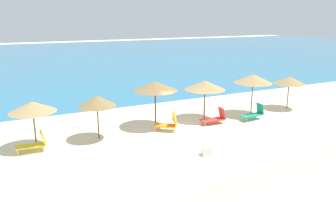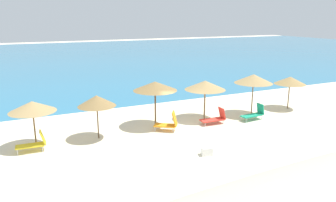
{
  "view_description": "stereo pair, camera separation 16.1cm",
  "coord_description": "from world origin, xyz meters",
  "px_view_note": "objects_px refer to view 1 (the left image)",
  "views": [
    {
      "loc": [
        -8.91,
        -15.61,
        6.63
      ],
      "look_at": [
        -0.2,
        2.4,
        1.48
      ],
      "focal_mm": 35.12,
      "sensor_mm": 36.0,
      "label": 1
    },
    {
      "loc": [
        -8.76,
        -15.68,
        6.63
      ],
      "look_at": [
        -0.2,
        2.4,
        1.48
      ],
      "focal_mm": 35.12,
      "sensor_mm": 36.0,
      "label": 2
    }
  ],
  "objects_px": {
    "beach_umbrella_0": "(32,107)",
    "cooler_box": "(208,151)",
    "beach_umbrella_4": "(253,79)",
    "lounge_chair_1": "(34,144)",
    "beach_umbrella_3": "(205,85)",
    "lounge_chair_3": "(169,123)",
    "beach_umbrella_1": "(97,101)",
    "beach_umbrella_2": "(155,86)",
    "beach_umbrella_5": "(289,80)",
    "lounge_chair_0": "(254,113)",
    "lounge_chair_2": "(215,118)"
  },
  "relations": [
    {
      "from": "beach_umbrella_0",
      "to": "cooler_box",
      "type": "xyz_separation_m",
      "value": [
        7.53,
        -4.75,
        -1.99
      ]
    },
    {
      "from": "beach_umbrella_4",
      "to": "lounge_chair_1",
      "type": "distance_m",
      "value": 14.31
    },
    {
      "from": "beach_umbrella_3",
      "to": "lounge_chair_3",
      "type": "distance_m",
      "value": 3.84
    },
    {
      "from": "beach_umbrella_1",
      "to": "beach_umbrella_2",
      "type": "bearing_deg",
      "value": 9.2
    },
    {
      "from": "beach_umbrella_4",
      "to": "lounge_chair_3",
      "type": "distance_m",
      "value": 7.03
    },
    {
      "from": "beach_umbrella_5",
      "to": "lounge_chair_0",
      "type": "distance_m",
      "value": 4.55
    },
    {
      "from": "beach_umbrella_1",
      "to": "lounge_chair_1",
      "type": "bearing_deg",
      "value": -172.57
    },
    {
      "from": "lounge_chair_0",
      "to": "lounge_chair_3",
      "type": "relative_size",
      "value": 1.12
    },
    {
      "from": "beach_umbrella_0",
      "to": "beach_umbrella_4",
      "type": "distance_m",
      "value": 14.03
    },
    {
      "from": "beach_umbrella_5",
      "to": "beach_umbrella_0",
      "type": "bearing_deg",
      "value": 179.77
    },
    {
      "from": "beach_umbrella_0",
      "to": "beach_umbrella_1",
      "type": "xyz_separation_m",
      "value": [
        3.27,
        -0.16,
        -0.02
      ]
    },
    {
      "from": "beach_umbrella_2",
      "to": "beach_umbrella_5",
      "type": "bearing_deg",
      "value": -2.8
    },
    {
      "from": "beach_umbrella_0",
      "to": "lounge_chair_0",
      "type": "distance_m",
      "value": 13.58
    },
    {
      "from": "beach_umbrella_5",
      "to": "lounge_chair_2",
      "type": "xyz_separation_m",
      "value": [
        -6.89,
        -0.71,
        -1.73
      ]
    },
    {
      "from": "beach_umbrella_1",
      "to": "beach_umbrella_0",
      "type": "bearing_deg",
      "value": 177.13
    },
    {
      "from": "beach_umbrella_0",
      "to": "cooler_box",
      "type": "distance_m",
      "value": 9.12
    },
    {
      "from": "beach_umbrella_5",
      "to": "lounge_chair_2",
      "type": "distance_m",
      "value": 7.14
    },
    {
      "from": "cooler_box",
      "to": "beach_umbrella_4",
      "type": "bearing_deg",
      "value": 35.24
    },
    {
      "from": "beach_umbrella_1",
      "to": "beach_umbrella_2",
      "type": "height_order",
      "value": "beach_umbrella_2"
    },
    {
      "from": "beach_umbrella_2",
      "to": "lounge_chair_2",
      "type": "height_order",
      "value": "beach_umbrella_2"
    },
    {
      "from": "lounge_chair_0",
      "to": "lounge_chair_2",
      "type": "bearing_deg",
      "value": 76.63
    },
    {
      "from": "lounge_chair_2",
      "to": "beach_umbrella_2",
      "type": "bearing_deg",
      "value": 73.79
    },
    {
      "from": "beach_umbrella_5",
      "to": "lounge_chair_2",
      "type": "relative_size",
      "value": 1.47
    },
    {
      "from": "beach_umbrella_3",
      "to": "cooler_box",
      "type": "relative_size",
      "value": 4.93
    },
    {
      "from": "beach_umbrella_5",
      "to": "lounge_chair_1",
      "type": "distance_m",
      "value": 17.7
    },
    {
      "from": "beach_umbrella_1",
      "to": "lounge_chair_0",
      "type": "relative_size",
      "value": 1.47
    },
    {
      "from": "beach_umbrella_0",
      "to": "beach_umbrella_3",
      "type": "bearing_deg",
      "value": 2.06
    },
    {
      "from": "beach_umbrella_0",
      "to": "beach_umbrella_2",
      "type": "bearing_deg",
      "value": 3.6
    },
    {
      "from": "beach_umbrella_0",
      "to": "beach_umbrella_2",
      "type": "height_order",
      "value": "beach_umbrella_2"
    },
    {
      "from": "beach_umbrella_0",
      "to": "lounge_chair_3",
      "type": "distance_m",
      "value": 7.56
    },
    {
      "from": "beach_umbrella_0",
      "to": "beach_umbrella_2",
      "type": "xyz_separation_m",
      "value": [
        7.0,
        0.44,
        0.35
      ]
    },
    {
      "from": "beach_umbrella_2",
      "to": "lounge_chair_1",
      "type": "height_order",
      "value": "beach_umbrella_2"
    },
    {
      "from": "beach_umbrella_0",
      "to": "beach_umbrella_5",
      "type": "bearing_deg",
      "value": -0.23
    },
    {
      "from": "beach_umbrella_1",
      "to": "beach_umbrella_2",
      "type": "distance_m",
      "value": 3.8
    },
    {
      "from": "lounge_chair_0",
      "to": "lounge_chair_3",
      "type": "distance_m",
      "value": 6.1
    },
    {
      "from": "lounge_chair_1",
      "to": "lounge_chair_2",
      "type": "xyz_separation_m",
      "value": [
        10.73,
        -0.18,
        -0.05
      ]
    },
    {
      "from": "beach_umbrella_1",
      "to": "lounge_chair_1",
      "type": "height_order",
      "value": "beach_umbrella_1"
    },
    {
      "from": "beach_umbrella_1",
      "to": "beach_umbrella_5",
      "type": "distance_m",
      "value": 14.22
    },
    {
      "from": "beach_umbrella_5",
      "to": "lounge_chair_0",
      "type": "relative_size",
      "value": 1.43
    },
    {
      "from": "beach_umbrella_1",
      "to": "beach_umbrella_4",
      "type": "relative_size",
      "value": 0.87
    },
    {
      "from": "beach_umbrella_5",
      "to": "beach_umbrella_1",
      "type": "bearing_deg",
      "value": -179.63
    },
    {
      "from": "beach_umbrella_4",
      "to": "lounge_chair_2",
      "type": "relative_size",
      "value": 1.74
    },
    {
      "from": "lounge_chair_3",
      "to": "cooler_box",
      "type": "height_order",
      "value": "lounge_chair_3"
    },
    {
      "from": "beach_umbrella_1",
      "to": "cooler_box",
      "type": "bearing_deg",
      "value": -47.05
    },
    {
      "from": "lounge_chair_1",
      "to": "lounge_chair_3",
      "type": "relative_size",
      "value": 1.0
    },
    {
      "from": "lounge_chair_3",
      "to": "cooler_box",
      "type": "bearing_deg",
      "value": -142.81
    },
    {
      "from": "beach_umbrella_0",
      "to": "lounge_chair_3",
      "type": "height_order",
      "value": "beach_umbrella_0"
    },
    {
      "from": "lounge_chair_3",
      "to": "lounge_chair_1",
      "type": "bearing_deg",
      "value": 123.0
    },
    {
      "from": "beach_umbrella_2",
      "to": "lounge_chair_1",
      "type": "xyz_separation_m",
      "value": [
        -7.13,
        -1.05,
        -2.1
      ]
    },
    {
      "from": "beach_umbrella_2",
      "to": "lounge_chair_3",
      "type": "distance_m",
      "value": 2.39
    }
  ]
}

